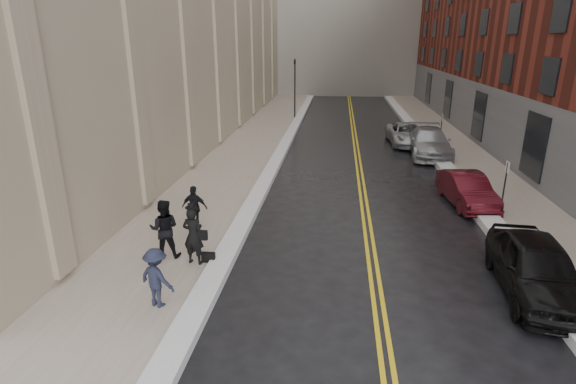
% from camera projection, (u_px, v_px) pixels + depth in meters
% --- Properties ---
extents(ground, '(160.00, 160.00, 0.00)m').
position_uv_depth(ground, '(282.00, 317.00, 11.47)').
color(ground, black).
rests_on(ground, ground).
extents(sidewalk_left, '(4.00, 64.00, 0.15)m').
position_uv_depth(sidewalk_left, '(241.00, 156.00, 26.97)').
color(sidewalk_left, gray).
rests_on(sidewalk_left, ground).
extents(sidewalk_right, '(3.00, 64.00, 0.15)m').
position_uv_depth(sidewalk_right, '(473.00, 163.00, 25.55)').
color(sidewalk_right, gray).
rests_on(sidewalk_right, ground).
extents(lane_stripe_a, '(0.12, 64.00, 0.01)m').
position_uv_depth(lane_stripe_a, '(356.00, 161.00, 26.27)').
color(lane_stripe_a, gold).
rests_on(lane_stripe_a, ground).
extents(lane_stripe_b, '(0.12, 64.00, 0.01)m').
position_uv_depth(lane_stripe_b, '(360.00, 161.00, 26.25)').
color(lane_stripe_b, gold).
rests_on(lane_stripe_b, ground).
extents(snow_ridge_left, '(0.70, 60.80, 0.26)m').
position_uv_depth(snow_ridge_left, '(279.00, 157.00, 26.71)').
color(snow_ridge_left, white).
rests_on(snow_ridge_left, ground).
extents(snow_ridge_right, '(0.85, 60.80, 0.30)m').
position_uv_depth(snow_ridge_right, '(440.00, 161.00, 25.72)').
color(snow_ridge_right, white).
rests_on(snow_ridge_right, ground).
extents(traffic_signal, '(0.18, 0.15, 5.20)m').
position_uv_depth(traffic_signal, '(295.00, 84.00, 38.98)').
color(traffic_signal, black).
rests_on(traffic_signal, ground).
extents(parking_sign_near, '(0.06, 0.35, 2.23)m').
position_uv_depth(parking_sign_near, '(505.00, 183.00, 17.73)').
color(parking_sign_near, black).
rests_on(parking_sign_near, ground).
extents(parking_sign_far, '(0.06, 0.35, 2.23)m').
position_uv_depth(parking_sign_far, '(441.00, 127.00, 29.02)').
color(parking_sign_far, black).
rests_on(parking_sign_far, ground).
extents(car_black, '(2.25, 4.84, 1.61)m').
position_uv_depth(car_black, '(536.00, 267.00, 12.29)').
color(car_black, black).
rests_on(car_black, ground).
extents(car_maroon, '(1.88, 4.26, 1.36)m').
position_uv_depth(car_maroon, '(467.00, 190.00, 19.08)').
color(car_maroon, '#410B13').
rests_on(car_maroon, ground).
extents(car_silver_near, '(2.52, 5.74, 1.64)m').
position_uv_depth(car_silver_near, '(429.00, 142.00, 27.25)').
color(car_silver_near, '#A3A6AB').
rests_on(car_silver_near, ground).
extents(car_silver_far, '(2.59, 5.16, 1.40)m').
position_uv_depth(car_silver_far, '(407.00, 134.00, 30.21)').
color(car_silver_far, '#A9ADB2').
rests_on(car_silver_far, ground).
extents(pedestrian_main, '(0.73, 0.54, 1.83)m').
position_uv_depth(pedestrian_main, '(193.00, 236.00, 13.64)').
color(pedestrian_main, black).
rests_on(pedestrian_main, sidewalk_left).
extents(pedestrian_a, '(1.03, 0.86, 1.90)m').
position_uv_depth(pedestrian_a, '(164.00, 229.00, 14.06)').
color(pedestrian_a, black).
rests_on(pedestrian_a, sidewalk_left).
extents(pedestrian_b, '(1.19, 0.95, 1.61)m').
position_uv_depth(pedestrian_b, '(156.00, 278.00, 11.46)').
color(pedestrian_b, '#1B1F31').
rests_on(pedestrian_b, sidewalk_left).
extents(pedestrian_c, '(0.98, 0.46, 1.62)m').
position_uv_depth(pedestrian_c, '(195.00, 207.00, 16.24)').
color(pedestrian_c, black).
rests_on(pedestrian_c, sidewalk_left).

